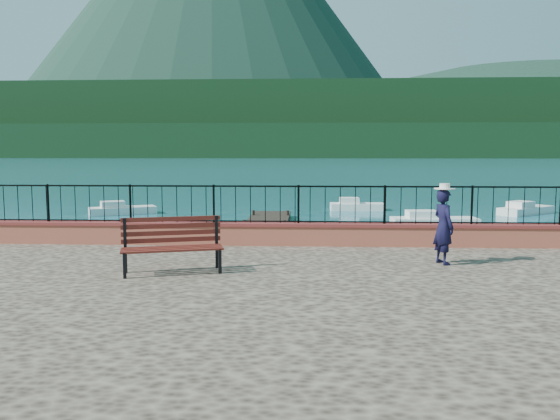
# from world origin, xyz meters

# --- Properties ---
(ground) EXTENTS (2000.00, 2000.00, 0.00)m
(ground) POSITION_xyz_m (0.00, 0.00, 0.00)
(ground) COLOR #19596B
(ground) RESTS_ON ground
(parapet) EXTENTS (28.00, 0.46, 0.58)m
(parapet) POSITION_xyz_m (0.00, 3.70, 1.49)
(parapet) COLOR #A64D3C
(parapet) RESTS_ON promenade
(railing) EXTENTS (27.00, 0.05, 0.95)m
(railing) POSITION_xyz_m (0.00, 3.70, 2.25)
(railing) COLOR black
(railing) RESTS_ON parapet
(dock) EXTENTS (2.00, 16.00, 0.30)m
(dock) POSITION_xyz_m (-2.00, 12.00, 0.15)
(dock) COLOR #2D231C
(dock) RESTS_ON ground
(far_forest) EXTENTS (900.00, 60.00, 18.00)m
(far_forest) POSITION_xyz_m (0.00, 300.00, 9.00)
(far_forest) COLOR black
(far_forest) RESTS_ON ground
(foothills) EXTENTS (900.00, 120.00, 44.00)m
(foothills) POSITION_xyz_m (0.00, 360.00, 22.00)
(foothills) COLOR black
(foothills) RESTS_ON ground
(volcano) EXTENTS (560.00, 560.00, 380.00)m
(volcano) POSITION_xyz_m (-120.00, 700.00, 190.00)
(volcano) COLOR #142D23
(volcano) RESTS_ON ground
(companion_hill) EXTENTS (448.00, 384.00, 180.00)m
(companion_hill) POSITION_xyz_m (220.00, 560.00, 0.00)
(companion_hill) COLOR #142D23
(companion_hill) RESTS_ON ground
(park_bench) EXTENTS (2.09, 1.18, 1.10)m
(park_bench) POSITION_xyz_m (-2.76, 0.34, 1.53)
(park_bench) COLOR black
(park_bench) RESTS_ON promenade
(person) EXTENTS (0.57, 0.69, 1.62)m
(person) POSITION_xyz_m (2.86, 1.50, 2.01)
(person) COLOR black
(person) RESTS_ON promenade
(hat) EXTENTS (0.44, 0.44, 0.12)m
(hat) POSITION_xyz_m (2.86, 1.50, 2.88)
(hat) COLOR white
(hat) RESTS_ON person
(boat_0) EXTENTS (3.30, 1.47, 0.80)m
(boat_0) POSITION_xyz_m (-5.79, 11.57, 0.40)
(boat_0) COLOR silver
(boat_0) RESTS_ON ground
(boat_1) EXTENTS (4.35, 1.75, 0.80)m
(boat_1) POSITION_xyz_m (4.51, 11.24, 0.40)
(boat_1) COLOR silver
(boat_1) RESTS_ON ground
(boat_2) EXTENTS (4.15, 1.54, 0.80)m
(boat_2) POSITION_xyz_m (6.09, 16.26, 0.40)
(boat_2) COLOR white
(boat_2) RESTS_ON ground
(boat_3) EXTENTS (3.88, 2.84, 0.80)m
(boat_3) POSITION_xyz_m (-10.74, 20.60, 0.40)
(boat_3) COLOR silver
(boat_3) RESTS_ON ground
(boat_4) EXTENTS (3.33, 1.40, 0.80)m
(boat_4) POSITION_xyz_m (3.03, 23.49, 0.40)
(boat_4) COLOR white
(boat_4) RESTS_ON ground
(boat_5) EXTENTS (3.87, 3.41, 0.80)m
(boat_5) POSITION_xyz_m (12.61, 21.80, 0.40)
(boat_5) COLOR silver
(boat_5) RESTS_ON ground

